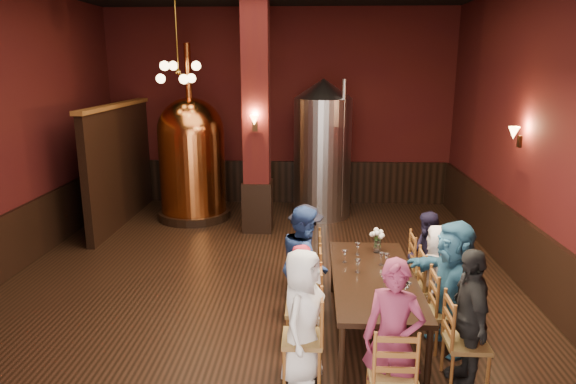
{
  "coord_description": "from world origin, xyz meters",
  "views": [
    {
      "loc": [
        0.78,
        -7.04,
        3.26
      ],
      "look_at": [
        0.43,
        0.2,
        1.44
      ],
      "focal_mm": 32.0,
      "sensor_mm": 36.0,
      "label": 1
    }
  ],
  "objects_px": {
    "person_2": "(305,263)",
    "steel_vessel": "(323,149)",
    "person_1": "(304,295)",
    "copper_kettle": "(192,157)",
    "rose_vase": "(378,237)",
    "dining_table": "(374,281)",
    "person_0": "(302,316)"
  },
  "relations": [
    {
      "from": "person_1",
      "to": "person_2",
      "type": "bearing_deg",
      "value": -12.18
    },
    {
      "from": "dining_table",
      "to": "person_0",
      "type": "xyz_separation_m",
      "value": [
        -0.85,
        -1.0,
        0.03
      ]
    },
    {
      "from": "rose_vase",
      "to": "steel_vessel",
      "type": "bearing_deg",
      "value": 99.18
    },
    {
      "from": "dining_table",
      "to": "person_2",
      "type": "height_order",
      "value": "person_2"
    },
    {
      "from": "steel_vessel",
      "to": "dining_table",
      "type": "bearing_deg",
      "value": -83.78
    },
    {
      "from": "dining_table",
      "to": "person_1",
      "type": "relative_size",
      "value": 1.91
    },
    {
      "from": "dining_table",
      "to": "person_2",
      "type": "xyz_separation_m",
      "value": [
        -0.85,
        0.33,
        0.07
      ]
    },
    {
      "from": "copper_kettle",
      "to": "rose_vase",
      "type": "xyz_separation_m",
      "value": [
        3.45,
        -3.93,
        -0.36
      ]
    },
    {
      "from": "person_1",
      "to": "rose_vase",
      "type": "xyz_separation_m",
      "value": [
        0.98,
        1.15,
        0.34
      ]
    },
    {
      "from": "steel_vessel",
      "to": "copper_kettle",
      "type": "bearing_deg",
      "value": -173.8
    },
    {
      "from": "dining_table",
      "to": "person_2",
      "type": "distance_m",
      "value": 0.91
    },
    {
      "from": "person_2",
      "to": "copper_kettle",
      "type": "bearing_deg",
      "value": 21.6
    },
    {
      "from": "copper_kettle",
      "to": "rose_vase",
      "type": "relative_size",
      "value": 10.73
    },
    {
      "from": "person_2",
      "to": "copper_kettle",
      "type": "distance_m",
      "value": 5.09
    },
    {
      "from": "rose_vase",
      "to": "person_2",
      "type": "bearing_deg",
      "value": -153.69
    },
    {
      "from": "person_0",
      "to": "steel_vessel",
      "type": "xyz_separation_m",
      "value": [
        0.3,
        6.05,
        0.76
      ]
    },
    {
      "from": "person_1",
      "to": "steel_vessel",
      "type": "height_order",
      "value": "steel_vessel"
    },
    {
      "from": "person_2",
      "to": "steel_vessel",
      "type": "height_order",
      "value": "steel_vessel"
    },
    {
      "from": "dining_table",
      "to": "steel_vessel",
      "type": "height_order",
      "value": "steel_vessel"
    },
    {
      "from": "person_0",
      "to": "person_2",
      "type": "relative_size",
      "value": 0.94
    },
    {
      "from": "person_1",
      "to": "copper_kettle",
      "type": "relative_size",
      "value": 0.34
    },
    {
      "from": "person_0",
      "to": "steel_vessel",
      "type": "bearing_deg",
      "value": 15.11
    },
    {
      "from": "person_1",
      "to": "rose_vase",
      "type": "relative_size",
      "value": 3.69
    },
    {
      "from": "person_2",
      "to": "rose_vase",
      "type": "height_order",
      "value": "person_2"
    },
    {
      "from": "dining_table",
      "to": "person_0",
      "type": "relative_size",
      "value": 1.67
    },
    {
      "from": "person_0",
      "to": "rose_vase",
      "type": "relative_size",
      "value": 4.22
    },
    {
      "from": "person_1",
      "to": "steel_vessel",
      "type": "xyz_separation_m",
      "value": [
        0.3,
        5.38,
        0.85
      ]
    },
    {
      "from": "person_0",
      "to": "copper_kettle",
      "type": "relative_size",
      "value": 0.39
    },
    {
      "from": "dining_table",
      "to": "steel_vessel",
      "type": "xyz_separation_m",
      "value": [
        -0.55,
        5.05,
        0.8
      ]
    },
    {
      "from": "rose_vase",
      "to": "person_0",
      "type": "bearing_deg",
      "value": -118.46
    },
    {
      "from": "copper_kettle",
      "to": "steel_vessel",
      "type": "distance_m",
      "value": 2.78
    },
    {
      "from": "person_0",
      "to": "copper_kettle",
      "type": "height_order",
      "value": "copper_kettle"
    }
  ]
}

